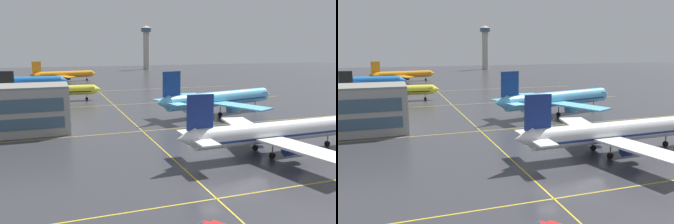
% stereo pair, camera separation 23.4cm
% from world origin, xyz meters
% --- Properties ---
extents(ground_plane, '(600.00, 600.00, 0.00)m').
position_xyz_m(ground_plane, '(0.00, 0.00, 0.00)').
color(ground_plane, '#333338').
extents(airliner_front_gate, '(37.07, 32.05, 11.55)m').
position_xyz_m(airliner_front_gate, '(17.71, 11.81, 3.94)').
color(airliner_front_gate, white).
rests_on(airliner_front_gate, ground).
extents(airliner_second_row, '(41.00, 34.84, 12.85)m').
position_xyz_m(airliner_second_row, '(25.55, 47.96, 4.39)').
color(airliner_second_row, '#5BB7E5').
rests_on(airliner_second_row, ground).
extents(airliner_third_row, '(35.14, 30.29, 10.93)m').
position_xyz_m(airliner_third_row, '(-19.88, 87.58, 3.73)').
color(airliner_third_row, yellow).
rests_on(airliner_third_row, ground).
extents(airliner_far_left_stand, '(40.02, 34.38, 12.44)m').
position_xyz_m(airliner_far_left_stand, '(-32.28, 120.43, 4.25)').
color(airliner_far_left_stand, blue).
rests_on(airliner_far_left_stand, ground).
extents(airliner_far_right_stand, '(35.93, 30.59, 11.20)m').
position_xyz_m(airliner_far_right_stand, '(-12.49, 158.17, 3.82)').
color(airliner_far_right_stand, orange).
rests_on(airliner_far_right_stand, ground).
extents(taxiway_markings, '(127.96, 165.31, 0.01)m').
position_xyz_m(taxiway_markings, '(0.00, 54.36, 0.00)').
color(taxiway_markings, yellow).
rests_on(taxiway_markings, ground).
extents(control_tower, '(8.82, 8.82, 35.59)m').
position_xyz_m(control_tower, '(57.33, 241.21, 20.77)').
color(control_tower, '#ADA89E').
rests_on(control_tower, ground).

